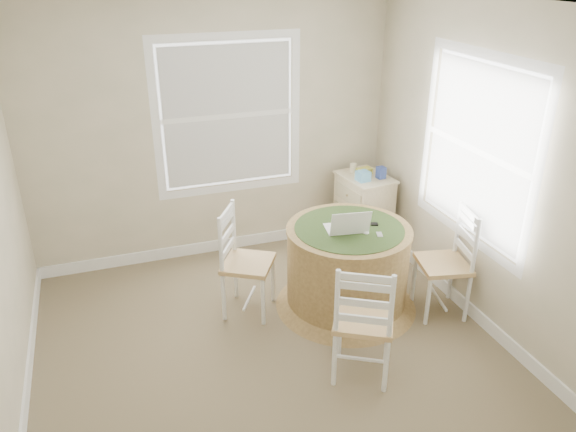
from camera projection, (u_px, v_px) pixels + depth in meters
name	position (u px, v px, depth m)	size (l,w,h in m)	color
room	(284.00, 190.00, 4.10)	(3.64, 3.64, 2.64)	#7D6B4F
round_table	(347.00, 264.00, 4.88)	(1.25, 1.25, 0.77)	#A18348
chair_left	(248.00, 263.00, 4.79)	(0.42, 0.40, 0.95)	white
chair_near	(364.00, 320.00, 4.04)	(0.42, 0.40, 0.95)	white
chair_right	(443.00, 264.00, 4.78)	(0.42, 0.40, 0.95)	white
laptop	(347.00, 227.00, 4.68)	(0.38, 0.34, 0.23)	white
mouse	(365.00, 231.00, 4.66)	(0.06, 0.10, 0.03)	white
phone	(379.00, 235.00, 4.62)	(0.04, 0.09, 0.02)	#B7BABF
keys	(374.00, 225.00, 4.79)	(0.06, 0.05, 0.03)	black
corner_chest	(363.00, 210.00, 5.96)	(0.51, 0.64, 0.78)	beige
tissue_box	(363.00, 176.00, 5.66)	(0.12, 0.12, 0.10)	#62AEE0
box_yellow	(364.00, 171.00, 5.86)	(0.15, 0.10, 0.06)	#CBC847
box_blue	(381.00, 173.00, 5.72)	(0.08, 0.08, 0.12)	#314594
cup_cream	(353.00, 168.00, 5.90)	(0.07, 0.07, 0.09)	beige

